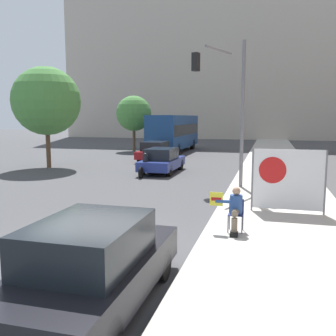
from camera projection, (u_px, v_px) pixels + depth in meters
ground_plane at (98, 248)px, 9.23m from camera, size 160.00×160.00×0.00m
sidewalk_curb at (276, 170)px, 22.42m from camera, size 4.22×90.00×0.12m
building_backdrop_far at (233, 27)px, 58.38m from camera, size 52.00×12.00×34.32m
seated_protester at (235, 208)px, 10.08m from camera, size 0.91×0.77×1.23m
jogger_on_sidewalk at (262, 182)px, 12.88m from camera, size 0.34×0.34×1.70m
protest_banner at (287, 180)px, 12.10m from camera, size 2.32×0.06×2.07m
traffic_light_pole at (225, 92)px, 16.71m from camera, size 2.53×2.30×6.37m
parked_car_curbside at (93, 265)px, 6.25m from camera, size 1.85×4.25×1.55m
car_on_road_nearest at (162, 160)px, 21.87m from camera, size 1.80×4.27×1.43m
car_on_road_midblock at (155, 151)px, 27.84m from camera, size 1.81×4.38×1.44m
city_bus_on_road at (174, 131)px, 34.94m from camera, size 2.48×10.47×3.39m
motorcycle_on_road at (146, 166)px, 20.53m from camera, size 0.28×2.18×1.28m
street_tree_near_curb at (46, 101)px, 23.64m from camera, size 4.31×4.31×6.39m
street_tree_midblock at (134, 113)px, 35.75m from camera, size 3.36×3.36×5.27m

